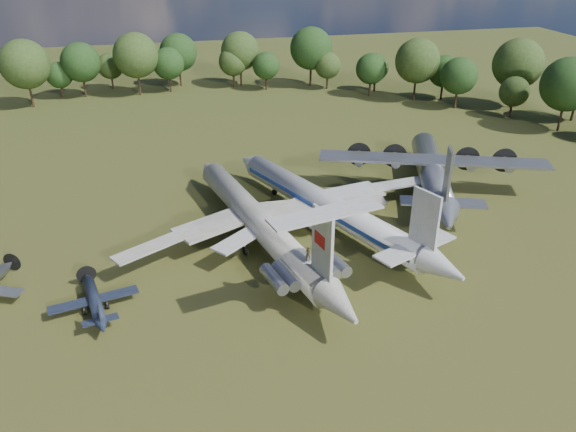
{
  "coord_description": "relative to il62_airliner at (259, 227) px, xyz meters",
  "views": [
    {
      "loc": [
        -5.34,
        -59.97,
        36.87
      ],
      "look_at": [
        8.8,
        -0.14,
        5.0
      ],
      "focal_mm": 35.0,
      "sensor_mm": 36.0,
      "label": 1
    }
  ],
  "objects": [
    {
      "name": "il62_airliner",
      "position": [
        0.0,
        0.0,
        0.0
      ],
      "size": [
        47.25,
        55.75,
        4.78
      ],
      "primitive_type": null,
      "rotation": [
        0.0,
        0.0,
        0.22
      ],
      "color": "#B9B9B4",
      "rests_on": "ground"
    },
    {
      "name": "ground",
      "position": [
        -5.66,
        -2.68,
        -2.39
      ],
      "size": [
        300.0,
        300.0,
        0.0
      ],
      "primitive_type": "plane",
      "color": "#263F15",
      "rests_on": "ground"
    },
    {
      "name": "person_on_il62",
      "position": [
        2.94,
        -13.05,
        3.25
      ],
      "size": [
        0.68,
        0.49,
        1.73
      ],
      "primitive_type": "imported",
      "rotation": [
        0.0,
        0.0,
        3.02
      ],
      "color": "olive",
      "rests_on": "il62_airliner"
    },
    {
      "name": "an12_transport",
      "position": [
        28.74,
        9.41,
        0.17
      ],
      "size": [
        45.9,
        48.35,
        5.11
      ],
      "primitive_type": null,
      "rotation": [
        0.0,
        0.0,
        -0.35
      ],
      "color": "gray",
      "rests_on": "ground"
    },
    {
      "name": "tu104_jet",
      "position": [
        9.87,
        2.57,
        0.02
      ],
      "size": [
        52.08,
        58.48,
        4.82
      ],
      "primitive_type": null,
      "rotation": [
        0.0,
        0.0,
        0.4
      ],
      "color": "silver",
      "rests_on": "ground"
    },
    {
      "name": "small_prop_west",
      "position": [
        -19.9,
        -10.18,
        -1.45
      ],
      "size": [
        12.01,
        14.6,
        1.88
      ],
      "primitive_type": null,
      "rotation": [
        0.0,
        0.0,
        0.22
      ],
      "color": "black",
      "rests_on": "ground"
    }
  ]
}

